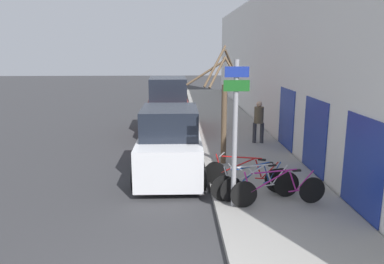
{
  "coord_description": "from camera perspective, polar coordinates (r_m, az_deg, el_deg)",
  "views": [
    {
      "loc": [
        0.1,
        -4.64,
        3.8
      ],
      "look_at": [
        0.51,
        5.23,
        1.61
      ],
      "focal_mm": 35.0,
      "sensor_mm": 36.0,
      "label": 1
    }
  ],
  "objects": [
    {
      "name": "bicycle_3",
      "position": [
        10.1,
        8.19,
        -6.48
      ],
      "size": [
        2.14,
        0.96,
        0.9
      ],
      "rotation": [
        0.0,
        0.0,
        1.16
      ],
      "color": "black",
      "rests_on": "sidewalk_curb"
    },
    {
      "name": "street_tree",
      "position": [
        11.92,
        4.72,
        3.62
      ],
      "size": [
        1.86,
        2.0,
        3.77
      ],
      "color": "brown",
      "rests_on": "sidewalk_curb"
    },
    {
      "name": "parked_car_0",
      "position": [
        11.36,
        -3.37,
        -1.96
      ],
      "size": [
        2.06,
        4.18,
        2.12
      ],
      "rotation": [
        0.0,
        0.0,
        -0.01
      ],
      "color": "silver",
      "rests_on": "ground"
    },
    {
      "name": "signpost",
      "position": [
        8.58,
        6.58,
        0.36
      ],
      "size": [
        0.58,
        0.13,
        3.43
      ],
      "color": "#939399",
      "rests_on": "sidewalk_curb"
    },
    {
      "name": "parked_car_1",
      "position": [
        17.15,
        -3.67,
        3.6
      ],
      "size": [
        2.08,
        4.62,
        2.57
      ],
      "rotation": [
        0.0,
        0.0,
        0.02
      ],
      "color": "maroon",
      "rests_on": "ground"
    },
    {
      "name": "bicycle_2",
      "position": [
        9.64,
        9.79,
        -7.56
      ],
      "size": [
        1.96,
        0.94,
        0.86
      ],
      "rotation": [
        0.0,
        0.0,
        2.01
      ],
      "color": "black",
      "rests_on": "sidewalk_curb"
    },
    {
      "name": "pedestrian_near",
      "position": [
        14.96,
        10.13,
        1.96
      ],
      "size": [
        0.43,
        0.37,
        1.66
      ],
      "rotation": [
        0.0,
        0.0,
        -0.17
      ],
      "color": "#333338",
      "rests_on": "sidewalk_curb"
    },
    {
      "name": "bicycle_1",
      "position": [
        9.47,
        9.67,
        -7.84
      ],
      "size": [
        2.26,
        0.47,
        0.9
      ],
      "rotation": [
        0.0,
        0.0,
        1.7
      ],
      "color": "black",
      "rests_on": "sidewalk_curb"
    },
    {
      "name": "sidewalk_curb",
      "position": [
        19.17,
        5.15,
        1.25
      ],
      "size": [
        3.2,
        32.0,
        0.15
      ],
      "color": "gray",
      "rests_on": "ground"
    },
    {
      "name": "ground_plane",
      "position": [
        16.29,
        -2.68,
        -1.0
      ],
      "size": [
        80.0,
        80.0,
        0.0
      ],
      "primitive_type": "plane",
      "color": "#333335"
    },
    {
      "name": "building_facade",
      "position": [
        19.06,
        10.68,
        10.59
      ],
      "size": [
        0.23,
        32.0,
        6.5
      ],
      "color": "silver",
      "rests_on": "ground"
    },
    {
      "name": "bicycle_0",
      "position": [
        9.21,
        13.05,
        -8.6
      ],
      "size": [
        2.34,
        0.45,
        0.9
      ],
      "rotation": [
        0.0,
        0.0,
        1.68
      ],
      "color": "black",
      "rests_on": "sidewalk_curb"
    }
  ]
}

